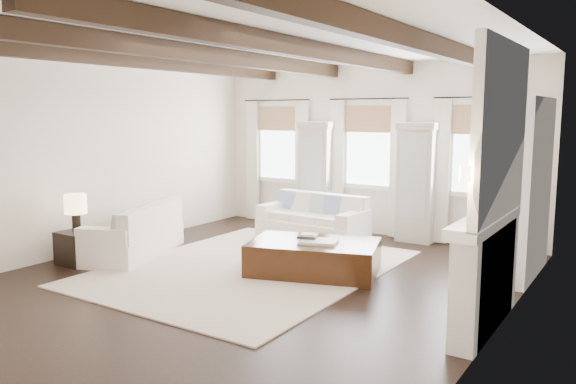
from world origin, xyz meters
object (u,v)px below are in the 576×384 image
Objects in this scene: sofa_left at (137,235)px; ottoman at (314,258)px; sofa_back at (314,222)px; side_table_back at (312,212)px; side_table_front at (78,248)px.

ottoman is (2.93, 0.66, -0.11)m from sofa_left.
sofa_back reaches higher than sofa_left.
sofa_left is 3.50× the size of side_table_back.
sofa_back reaches higher than side_table_back.
ottoman is 3.55× the size of side_table_front.
sofa_left is at bearing 67.12° from side_table_front.
ottoman is at bearing -59.45° from sofa_back.
side_table_front reaches higher than ottoman.
sofa_left reaches higher than ottoman.
sofa_left is (-1.84, -2.50, 0.00)m from sofa_back.
ottoman is at bearing 24.74° from side_table_front.
side_table_back is (-1.74, 2.88, 0.07)m from ottoman.
sofa_left reaches higher than side_table_back.
side_table_back is at bearing 122.24° from sofa_back.
ottoman is 2.94× the size of side_table_back.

